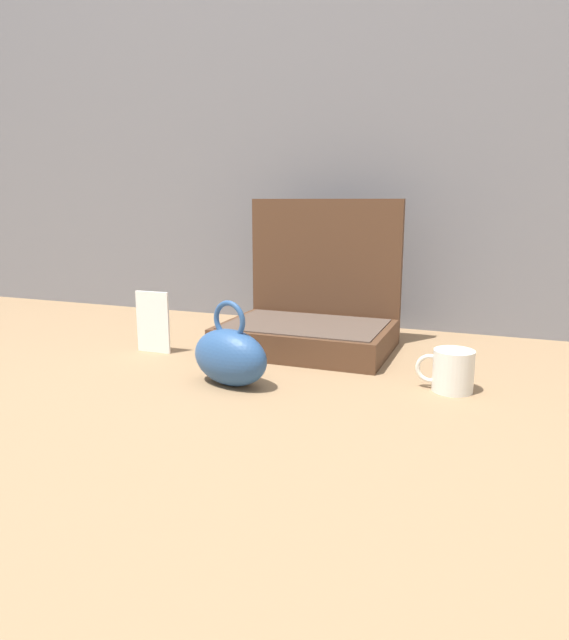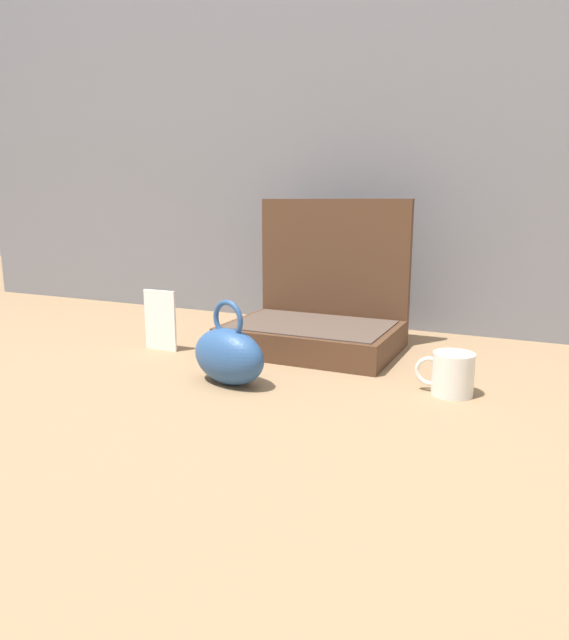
{
  "view_description": "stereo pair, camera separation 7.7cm",
  "coord_description": "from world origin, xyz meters",
  "px_view_note": "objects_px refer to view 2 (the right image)",
  "views": [
    {
      "loc": [
        0.4,
        -1.13,
        0.38
      ],
      "look_at": [
        -0.03,
        -0.02,
        0.13
      ],
      "focal_mm": 31.57,
      "sensor_mm": 36.0,
      "label": 1
    },
    {
      "loc": [
        0.47,
        -1.1,
        0.38
      ],
      "look_at": [
        -0.03,
        -0.02,
        0.13
      ],
      "focal_mm": 31.57,
      "sensor_mm": 36.0,
      "label": 2
    }
  ],
  "objects_px": {
    "teal_pouch_handbag": "(229,355)",
    "info_card_left": "(160,320)",
    "coffee_mug": "(452,374)",
    "open_suitcase": "(318,316)"
  },
  "relations": [
    {
      "from": "teal_pouch_handbag",
      "to": "coffee_mug",
      "type": "bearing_deg",
      "value": 16.14
    },
    {
      "from": "teal_pouch_handbag",
      "to": "info_card_left",
      "type": "relative_size",
      "value": 1.27
    },
    {
      "from": "teal_pouch_handbag",
      "to": "coffee_mug",
      "type": "xyz_separation_m",
      "value": [
        0.44,
        0.13,
        -0.02
      ]
    },
    {
      "from": "open_suitcase",
      "to": "teal_pouch_handbag",
      "type": "bearing_deg",
      "value": -99.19
    },
    {
      "from": "coffee_mug",
      "to": "info_card_left",
      "type": "distance_m",
      "value": 0.74
    },
    {
      "from": "info_card_left",
      "to": "open_suitcase",
      "type": "bearing_deg",
      "value": 28.35
    },
    {
      "from": "teal_pouch_handbag",
      "to": "info_card_left",
      "type": "bearing_deg",
      "value": 151.02
    },
    {
      "from": "coffee_mug",
      "to": "open_suitcase",
      "type": "bearing_deg",
      "value": 147.88
    },
    {
      "from": "open_suitcase",
      "to": "info_card_left",
      "type": "bearing_deg",
      "value": -151.14
    },
    {
      "from": "open_suitcase",
      "to": "coffee_mug",
      "type": "height_order",
      "value": "open_suitcase"
    }
  ]
}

